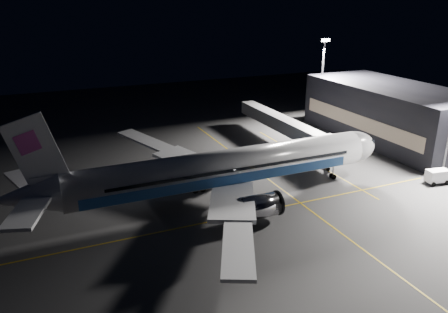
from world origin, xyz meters
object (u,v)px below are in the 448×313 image
(airliner, at_px, (219,169))
(floodlight_mast_north, at_px, (322,73))
(safety_cone_a, at_px, (171,176))
(service_truck, at_px, (439,176))
(jet_bridge, at_px, (287,126))
(baggage_tug, at_px, (127,170))
(safety_cone_c, at_px, (197,172))
(safety_cone_b, at_px, (240,183))

(airliner, height_order, floodlight_mast_north, floodlight_mast_north)
(safety_cone_a, bearing_deg, airliner, -70.08)
(floodlight_mast_north, distance_m, safety_cone_a, 51.09)
(service_truck, xyz_separation_m, safety_cone_a, (-41.28, 20.73, -1.04))
(jet_bridge, xyz_separation_m, safety_cone_a, (-27.38, -6.18, -4.31))
(floodlight_mast_north, xyz_separation_m, baggage_tug, (-52.09, -15.75, -11.51))
(safety_cone_a, bearing_deg, floodlight_mast_north, 23.90)
(jet_bridge, relative_size, safety_cone_c, 51.03)
(floodlight_mast_north, relative_size, safety_cone_b, 39.11)
(floodlight_mast_north, bearing_deg, baggage_tug, -163.17)
(jet_bridge, distance_m, safety_cone_a, 28.40)
(floodlight_mast_north, height_order, safety_cone_c, floodlight_mast_north)
(jet_bridge, height_order, safety_cone_b, jet_bridge)
(safety_cone_c, bearing_deg, jet_bridge, 16.21)
(safety_cone_b, bearing_deg, airliner, -143.81)
(safety_cone_b, bearing_deg, baggage_tug, 143.41)
(airliner, relative_size, baggage_tug, 19.59)
(airliner, xyz_separation_m, safety_cone_c, (0.53, 11.50, -4.83))
(safety_cone_b, xyz_separation_m, safety_cone_c, (-4.94, 7.50, 0.07))
(airliner, relative_size, floodlight_mast_north, 2.97)
(service_truck, distance_m, safety_cone_b, 34.04)
(safety_cone_a, relative_size, safety_cone_b, 1.04)
(jet_bridge, bearing_deg, safety_cone_c, -163.79)
(airliner, height_order, jet_bridge, airliner)
(safety_cone_a, xyz_separation_m, safety_cone_c, (4.83, -0.38, 0.06))
(airliner, height_order, safety_cone_c, airliner)
(jet_bridge, distance_m, floodlight_mast_north, 24.06)
(jet_bridge, distance_m, baggage_tug, 34.34)
(safety_cone_b, bearing_deg, safety_cone_a, 141.12)
(service_truck, relative_size, safety_cone_a, 9.13)
(jet_bridge, height_order, safety_cone_a, jet_bridge)
(airliner, bearing_deg, baggage_tug, 124.15)
(floodlight_mast_north, height_order, safety_cone_a, floodlight_mast_north)
(airliner, distance_m, safety_cone_a, 13.55)
(airliner, xyz_separation_m, baggage_tug, (-11.01, 16.23, -4.31))
(floodlight_mast_north, relative_size, baggage_tug, 6.59)
(service_truck, xyz_separation_m, safety_cone_b, (-31.51, 12.85, -1.05))
(airliner, bearing_deg, floodlight_mast_north, 37.91)
(service_truck, bearing_deg, safety_cone_a, 161.99)
(floodlight_mast_north, bearing_deg, safety_cone_c, -153.20)
(service_truck, relative_size, safety_cone_c, 7.48)
(service_truck, distance_m, safety_cone_c, 41.76)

